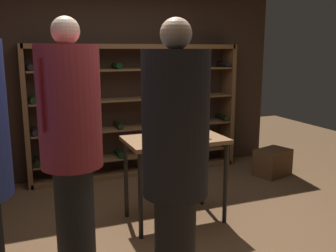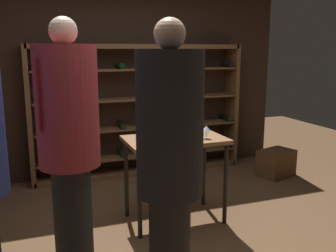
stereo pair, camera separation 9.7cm
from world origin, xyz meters
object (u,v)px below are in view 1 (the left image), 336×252
at_px(person_guest_blue_shirt, 175,158).
at_px(wine_glass_stemmed_center, 206,129).
at_px(person_bystander_red_print, 71,136).
at_px(wine_rack, 136,111).
at_px(tasting_table, 175,149).
at_px(wine_crate, 272,162).
at_px(wine_bottle_amber_reserve, 160,123).
at_px(wine_glass_stemmed_right, 154,132).
at_px(wine_bottle_black_capsule, 176,124).

distance_m(person_guest_blue_shirt, wine_glass_stemmed_center, 1.41).
bearing_deg(person_guest_blue_shirt, person_bystander_red_print, 39.13).
xyz_separation_m(wine_rack, tasting_table, (-0.08, -1.59, -0.13)).
relative_size(wine_crate, wine_bottle_amber_reserve, 1.30).
xyz_separation_m(tasting_table, wine_glass_stemmed_right, (-0.28, -0.17, 0.23)).
distance_m(person_bystander_red_print, person_guest_blue_shirt, 0.95).
xyz_separation_m(person_bystander_red_print, person_guest_blue_shirt, (0.54, -0.78, -0.02)).
relative_size(tasting_table, wine_bottle_black_capsule, 2.66).
bearing_deg(tasting_table, wine_glass_stemmed_right, -148.52).
bearing_deg(wine_glass_stemmed_right, wine_bottle_amber_reserve, 61.54).
bearing_deg(person_bystander_red_print, person_guest_blue_shirt, -109.26).
xyz_separation_m(wine_crate, wine_bottle_black_capsule, (-1.82, -0.80, 0.83)).
xyz_separation_m(person_guest_blue_shirt, wine_glass_stemmed_center, (0.81, 1.14, -0.10)).
bearing_deg(wine_rack, person_guest_blue_shirt, -102.09).
bearing_deg(wine_crate, wine_bottle_amber_reserve, -161.40).
distance_m(wine_rack, wine_glass_stemmed_right, 1.80).
height_order(wine_glass_stemmed_right, wine_glass_stemmed_center, wine_glass_stemmed_right).
xyz_separation_m(person_bystander_red_print, wine_glass_stemmed_right, (0.79, 0.33, -0.10)).
distance_m(person_guest_blue_shirt, wine_glass_stemmed_right, 1.13).
xyz_separation_m(wine_rack, wine_glass_stemmed_center, (0.20, -1.72, 0.07)).
height_order(person_bystander_red_print, wine_glass_stemmed_center, person_bystander_red_print).
bearing_deg(wine_rack, wine_bottle_black_capsule, -92.63).
distance_m(wine_rack, tasting_table, 1.60).
relative_size(person_bystander_red_print, wine_glass_stemmed_center, 15.26).
bearing_deg(wine_rack, tasting_table, -93.02).
xyz_separation_m(wine_crate, wine_glass_stemmed_right, (-2.11, -0.97, 0.81)).
bearing_deg(wine_glass_stemmed_center, wine_glass_stemmed_right, -175.68).
height_order(wine_bottle_black_capsule, wine_bottle_amber_reserve, wine_bottle_black_capsule).
distance_m(person_guest_blue_shirt, wine_bottle_black_capsule, 1.39).
bearing_deg(wine_glass_stemmed_center, wine_bottle_amber_reserve, 144.28).
height_order(wine_rack, person_guest_blue_shirt, person_guest_blue_shirt).
relative_size(person_guest_blue_shirt, wine_glass_stemmed_right, 12.25).
bearing_deg(wine_glass_stemmed_right, person_guest_blue_shirt, -102.90).
bearing_deg(wine_bottle_black_capsule, wine_glass_stemmed_right, -149.00).
distance_m(wine_crate, wine_bottle_black_capsule, 2.15).
xyz_separation_m(wine_rack, wine_bottle_black_capsule, (-0.07, -1.59, 0.12)).
distance_m(wine_crate, wine_bottle_amber_reserve, 2.20).
bearing_deg(wine_glass_stemmed_center, person_bystander_red_print, -164.76).
bearing_deg(wine_bottle_amber_reserve, wine_crate, 18.60).
bearing_deg(wine_crate, wine_glass_stemmed_right, -155.26).
xyz_separation_m(wine_bottle_black_capsule, wine_glass_stemmed_right, (-0.29, -0.17, -0.03)).
bearing_deg(person_bystander_red_print, wine_glass_stemmed_right, -31.77).
height_order(wine_bottle_amber_reserve, wine_glass_stemmed_center, wine_bottle_amber_reserve).
xyz_separation_m(tasting_table, person_bystander_red_print, (-1.07, -0.50, 0.33)).
bearing_deg(wine_bottle_amber_reserve, wine_rack, 82.57).
height_order(wine_rack, person_bystander_red_print, person_bystander_red_print).
height_order(person_bystander_red_print, wine_bottle_black_capsule, person_bystander_red_print).
bearing_deg(wine_glass_stemmed_center, tasting_table, 155.63).
distance_m(person_guest_blue_shirt, wine_crate, 3.26).
bearing_deg(wine_bottle_amber_reserve, wine_glass_stemmed_right, -118.46).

